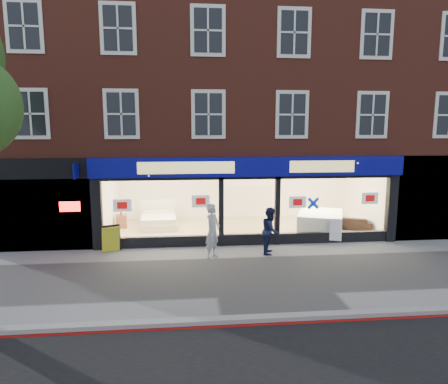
{
  "coord_description": "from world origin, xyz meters",
  "views": [
    {
      "loc": [
        -2.35,
        -11.25,
        4.32
      ],
      "look_at": [
        -1.0,
        2.5,
        2.11
      ],
      "focal_mm": 32.0,
      "sensor_mm": 36.0,
      "label": 1
    }
  ],
  "objects": [
    {
      "name": "sofa",
      "position": [
        4.6,
        4.64,
        0.36
      ],
      "size": [
        1.88,
        1.35,
        0.51
      ],
      "primitive_type": "imported",
      "rotation": [
        0.0,
        0.0,
        2.71
      ],
      "color": "black",
      "rests_on": "showroom_floor"
    },
    {
      "name": "kerb_line",
      "position": [
        0.0,
        -3.1,
        0.01
      ],
      "size": [
        60.0,
        0.1,
        0.01
      ],
      "primitive_type": "cube",
      "color": "#8C0A07",
      "rests_on": "ground"
    },
    {
      "name": "pedestrian_grey",
      "position": [
        -1.46,
        1.66,
        0.93
      ],
      "size": [
        0.73,
        0.81,
        1.85
      ],
      "primitive_type": "imported",
      "rotation": [
        0.0,
        0.0,
        1.03
      ],
      "color": "#B8BAC0",
      "rests_on": "ground"
    },
    {
      "name": "mattress_stack",
      "position": [
        3.1,
        4.13,
        0.52
      ],
      "size": [
        2.35,
        2.61,
        0.84
      ],
      "rotation": [
        0.0,
        0.0,
        -0.38
      ],
      "color": "white",
      "rests_on": "showroom_floor"
    },
    {
      "name": "display_bed",
      "position": [
        -3.52,
        5.71,
        0.4
      ],
      "size": [
        1.66,
        1.98,
        1.06
      ],
      "rotation": [
        0.0,
        0.0,
        0.06
      ],
      "color": "silver",
      "rests_on": "showroom_floor"
    },
    {
      "name": "building",
      "position": [
        -0.02,
        6.93,
        6.67
      ],
      "size": [
        19.0,
        8.26,
        10.3
      ],
      "color": "brown",
      "rests_on": "ground"
    },
    {
      "name": "kerb_stone",
      "position": [
        0.0,
        -2.9,
        0.06
      ],
      "size": [
        60.0,
        0.25,
        0.12
      ],
      "primitive_type": "cube",
      "color": "gray",
      "rests_on": "ground"
    },
    {
      "name": "a_board",
      "position": [
        -4.98,
        2.7,
        0.47
      ],
      "size": [
        0.71,
        0.58,
        0.94
      ],
      "primitive_type": "cube",
      "rotation": [
        0.0,
        0.0,
        0.34
      ],
      "color": "yellow",
      "rests_on": "ground"
    },
    {
      "name": "showroom_floor",
      "position": [
        0.0,
        5.25,
        0.05
      ],
      "size": [
        11.0,
        4.5,
        0.1
      ],
      "primitive_type": "cube",
      "color": "tan",
      "rests_on": "ground"
    },
    {
      "name": "bedside_table",
      "position": [
        -5.1,
        5.77,
        0.38
      ],
      "size": [
        0.52,
        0.52,
        0.55
      ],
      "primitive_type": "cube",
      "rotation": [
        0.0,
        0.0,
        0.16
      ],
      "color": "brown",
      "rests_on": "showroom_floor"
    },
    {
      "name": "ground",
      "position": [
        0.0,
        0.0,
        0.0
      ],
      "size": [
        120.0,
        120.0,
        0.0
      ],
      "primitive_type": "plane",
      "color": "gray",
      "rests_on": "ground"
    },
    {
      "name": "pedestrian_blue",
      "position": [
        0.58,
        1.96,
        0.81
      ],
      "size": [
        0.83,
        0.94,
        1.63
      ],
      "primitive_type": "imported",
      "rotation": [
        0.0,
        0.0,
        1.26
      ],
      "color": "#171C40",
      "rests_on": "ground"
    }
  ]
}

